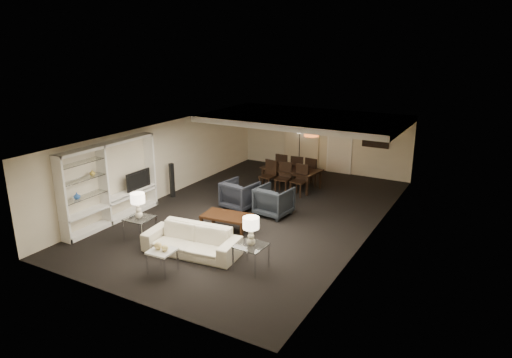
{
  "coord_description": "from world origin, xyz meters",
  "views": [
    {
      "loc": [
        6.39,
        -11.38,
        5.13
      ],
      "look_at": [
        0.0,
        0.0,
        1.1
      ],
      "focal_mm": 32.0,
      "sensor_mm": 36.0,
      "label": 1
    }
  ],
  "objects_px": {
    "sofa": "(192,240)",
    "chair_nl": "(267,176)",
    "pendant_light": "(311,133)",
    "vase_amber": "(92,173)",
    "side_table_left": "(140,229)",
    "table_lamp_left": "(138,206)",
    "armchair_right": "(274,201)",
    "side_table_right": "(251,257)",
    "armchair_left": "(240,195)",
    "chair_fm": "(298,169)",
    "chair_fr": "(314,171)",
    "floor_lamp": "(299,148)",
    "marble_table": "(162,261)",
    "dining_table": "(291,178)",
    "coffee_table": "(227,223)",
    "table_lamp_right": "(251,231)",
    "chair_nm": "(283,178)",
    "vase_blue": "(77,196)",
    "chair_fl": "(284,167)",
    "television": "(136,179)",
    "chair_nr": "(299,181)",
    "floor_speaker": "(172,180)"
  },
  "relations": [
    {
      "from": "armchair_left",
      "to": "floor_lamp",
      "type": "distance_m",
      "value": 5.08
    },
    {
      "from": "sofa",
      "to": "television",
      "type": "height_order",
      "value": "television"
    },
    {
      "from": "side_table_left",
      "to": "vase_amber",
      "type": "xyz_separation_m",
      "value": [
        -1.55,
        -0.05,
        1.33
      ]
    },
    {
      "from": "table_lamp_right",
      "to": "television",
      "type": "xyz_separation_m",
      "value": [
        -4.92,
        1.53,
        0.07
      ]
    },
    {
      "from": "chair_nm",
      "to": "vase_blue",
      "type": "bearing_deg",
      "value": -121.66
    },
    {
      "from": "coffee_table",
      "to": "marble_table",
      "type": "relative_size",
      "value": 2.4
    },
    {
      "from": "armchair_left",
      "to": "chair_fm",
      "type": "distance_m",
      "value": 3.34
    },
    {
      "from": "table_lamp_right",
      "to": "chair_nm",
      "type": "height_order",
      "value": "table_lamp_right"
    },
    {
      "from": "coffee_table",
      "to": "floor_lamp",
      "type": "distance_m",
      "value": 6.84
    },
    {
      "from": "vase_blue",
      "to": "dining_table",
      "type": "distance_m",
      "value": 7.34
    },
    {
      "from": "side_table_left",
      "to": "dining_table",
      "type": "xyz_separation_m",
      "value": [
        1.62,
        5.95,
        0.05
      ]
    },
    {
      "from": "chair_fr",
      "to": "side_table_left",
      "type": "bearing_deg",
      "value": 78.32
    },
    {
      "from": "pendant_light",
      "to": "sofa",
      "type": "bearing_deg",
      "value": -93.09
    },
    {
      "from": "side_table_right",
      "to": "armchair_left",
      "type": "bearing_deg",
      "value": 124.88
    },
    {
      "from": "chair_nr",
      "to": "floor_lamp",
      "type": "xyz_separation_m",
      "value": [
        -1.36,
        3.06,
        0.33
      ]
    },
    {
      "from": "chair_fl",
      "to": "television",
      "type": "bearing_deg",
      "value": 62.28
    },
    {
      "from": "vase_blue",
      "to": "vase_amber",
      "type": "relative_size",
      "value": 1.16
    },
    {
      "from": "marble_table",
      "to": "vase_amber",
      "type": "xyz_separation_m",
      "value": [
        -3.25,
        1.05,
        1.37
      ]
    },
    {
      "from": "television",
      "to": "dining_table",
      "type": "xyz_separation_m",
      "value": [
        3.14,
        4.42,
        -0.67
      ]
    },
    {
      "from": "table_lamp_right",
      "to": "floor_lamp",
      "type": "bearing_deg",
      "value": 106.91
    },
    {
      "from": "side_table_right",
      "to": "chair_nm",
      "type": "distance_m",
      "value": 5.6
    },
    {
      "from": "sofa",
      "to": "chair_fl",
      "type": "distance_m",
      "value": 6.64
    },
    {
      "from": "coffee_table",
      "to": "chair_nm",
      "type": "xyz_separation_m",
      "value": [
        -0.08,
        3.7,
        0.29
      ]
    },
    {
      "from": "pendant_light",
      "to": "vase_amber",
      "type": "bearing_deg",
      "value": -118.31
    },
    {
      "from": "armchair_right",
      "to": "television",
      "type": "bearing_deg",
      "value": 30.77
    },
    {
      "from": "table_lamp_left",
      "to": "chair_nm",
      "type": "height_order",
      "value": "table_lamp_left"
    },
    {
      "from": "table_lamp_right",
      "to": "chair_fl",
      "type": "relative_size",
      "value": 0.64
    },
    {
      "from": "sofa",
      "to": "armchair_right",
      "type": "relative_size",
      "value": 2.45
    },
    {
      "from": "sofa",
      "to": "table_lamp_left",
      "type": "bearing_deg",
      "value": 173.87
    },
    {
      "from": "table_lamp_right",
      "to": "dining_table",
      "type": "height_order",
      "value": "table_lamp_right"
    },
    {
      "from": "table_lamp_right",
      "to": "vase_blue",
      "type": "relative_size",
      "value": 3.63
    },
    {
      "from": "sofa",
      "to": "table_lamp_left",
      "type": "height_order",
      "value": "table_lamp_left"
    },
    {
      "from": "side_table_left",
      "to": "floor_lamp",
      "type": "height_order",
      "value": "floor_lamp"
    },
    {
      "from": "table_lamp_right",
      "to": "vase_blue",
      "type": "height_order",
      "value": "table_lamp_right"
    },
    {
      "from": "floor_speaker",
      "to": "table_lamp_right",
      "type": "bearing_deg",
      "value": -14.12
    },
    {
      "from": "marble_table",
      "to": "floor_lamp",
      "type": "bearing_deg",
      "value": 95.08
    },
    {
      "from": "vase_blue",
      "to": "coffee_table",
      "type": "bearing_deg",
      "value": 34.46
    },
    {
      "from": "chair_fm",
      "to": "side_table_right",
      "type": "bearing_deg",
      "value": 97.72
    },
    {
      "from": "side_table_left",
      "to": "chair_fm",
      "type": "xyz_separation_m",
      "value": [
        1.62,
        6.6,
        0.22
      ]
    },
    {
      "from": "side_table_left",
      "to": "table_lamp_left",
      "type": "distance_m",
      "value": 0.65
    },
    {
      "from": "dining_table",
      "to": "armchair_left",
      "type": "bearing_deg",
      "value": -94.57
    },
    {
      "from": "vase_blue",
      "to": "chair_nr",
      "type": "distance_m",
      "value": 7.05
    },
    {
      "from": "armchair_left",
      "to": "chair_nm",
      "type": "distance_m",
      "value": 2.07
    },
    {
      "from": "vase_blue",
      "to": "chair_nl",
      "type": "xyz_separation_m",
      "value": [
        2.57,
        5.93,
        -0.62
      ]
    },
    {
      "from": "table_lamp_left",
      "to": "chair_nm",
      "type": "xyz_separation_m",
      "value": [
        1.62,
        5.3,
        -0.43
      ]
    },
    {
      "from": "side_table_right",
      "to": "vase_amber",
      "type": "distance_m",
      "value": 5.13
    },
    {
      "from": "sofa",
      "to": "chair_nl",
      "type": "height_order",
      "value": "chair_nl"
    },
    {
      "from": "armchair_left",
      "to": "vase_blue",
      "type": "bearing_deg",
      "value": 63.78
    },
    {
      "from": "marble_table",
      "to": "table_lamp_right",
      "type": "bearing_deg",
      "value": 32.91
    },
    {
      "from": "chair_fr",
      "to": "floor_lamp",
      "type": "height_order",
      "value": "floor_lamp"
    }
  ]
}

